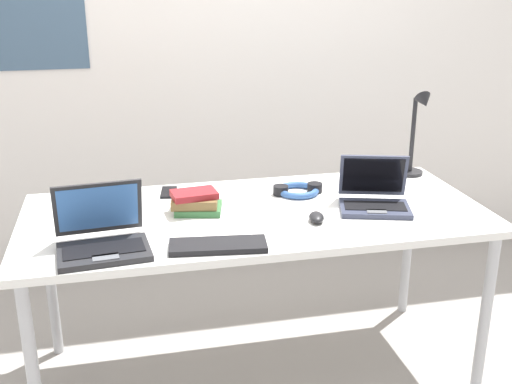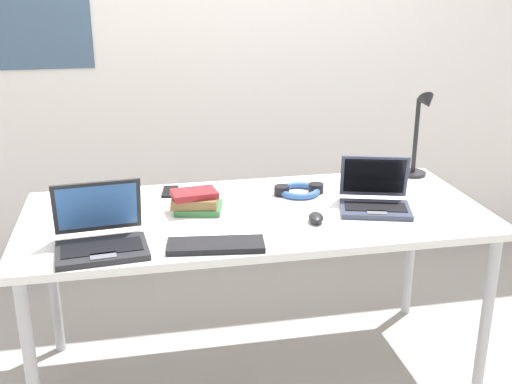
# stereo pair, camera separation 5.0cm
# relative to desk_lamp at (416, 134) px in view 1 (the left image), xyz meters

# --- Properties ---
(ground_plane) EXTENTS (12.00, 12.00, 0.00)m
(ground_plane) POSITION_rel_desk_lamp_xyz_m (-0.80, -0.28, -0.94)
(ground_plane) COLOR gray
(wall_back) EXTENTS (6.00, 0.13, 2.60)m
(wall_back) POSITION_rel_desk_lamp_xyz_m (-0.80, 0.82, 0.36)
(wall_back) COLOR silver
(wall_back) RESTS_ON ground_plane
(desk) EXTENTS (1.80, 0.80, 0.74)m
(desk) POSITION_rel_desk_lamp_xyz_m (-0.80, -0.28, -0.25)
(desk) COLOR white
(desk) RESTS_ON ground_plane
(desk_lamp) EXTENTS (0.12, 0.18, 0.40)m
(desk_lamp) POSITION_rel_desk_lamp_xyz_m (0.00, 0.00, 0.00)
(desk_lamp) COLOR black
(desk_lamp) RESTS_ON desk
(laptop_center) EXTENTS (0.33, 0.30, 0.20)m
(laptop_center) POSITION_rel_desk_lamp_xyz_m (-0.33, -0.34, -0.16)
(laptop_center) COLOR #33384C
(laptop_center) RESTS_ON desk
(laptop_mid_desk) EXTENTS (0.32, 0.29, 0.22)m
(laptop_mid_desk) POSITION_rel_desk_lamp_xyz_m (-1.38, -0.51, -0.15)
(laptop_mid_desk) COLOR #232326
(laptop_mid_desk) RESTS_ON desk
(external_keyboard) EXTENTS (0.34, 0.16, 0.02)m
(external_keyboard) POSITION_rel_desk_lamp_xyz_m (-1.00, -0.59, -0.19)
(external_keyboard) COLOR black
(external_keyboard) RESTS_ON desk
(computer_mouse) EXTENTS (0.08, 0.11, 0.03)m
(computer_mouse) POSITION_rel_desk_lamp_xyz_m (-0.60, -0.43, -0.18)
(computer_mouse) COLOR black
(computer_mouse) RESTS_ON desk
(cell_phone) EXTENTS (0.08, 0.14, 0.01)m
(cell_phone) POSITION_rel_desk_lamp_xyz_m (-1.11, 0.01, -0.19)
(cell_phone) COLOR black
(cell_phone) RESTS_ON desk
(headphones) EXTENTS (0.21, 0.18, 0.04)m
(headphones) POSITION_rel_desk_lamp_xyz_m (-0.58, -0.11, -0.18)
(headphones) COLOR #335999
(headphones) RESTS_ON desk
(book_stack) EXTENTS (0.21, 0.18, 0.09)m
(book_stack) POSITION_rel_desk_lamp_xyz_m (-1.03, -0.23, -0.16)
(book_stack) COLOR #336638
(book_stack) RESTS_ON desk
(paper_folder_near_lamp) EXTENTS (0.23, 0.31, 0.01)m
(paper_folder_near_lamp) POSITION_rel_desk_lamp_xyz_m (-1.39, -0.13, -0.19)
(paper_folder_near_lamp) COLOR orange
(paper_folder_near_lamp) RESTS_ON desk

